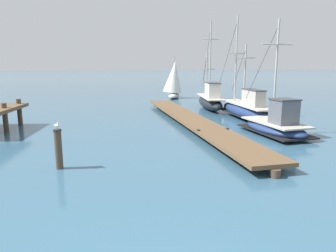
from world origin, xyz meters
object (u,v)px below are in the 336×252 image
(mooring_piling, at_px, (58,148))
(fishing_boat_2, at_px, (210,100))
(perched_seagull, at_px, (57,125))
(distant_sailboat, at_px, (174,80))
(fishing_boat_0, at_px, (276,125))
(fishing_boat_1, at_px, (246,109))

(mooring_piling, bearing_deg, fishing_boat_2, 52.85)
(perched_seagull, xyz_separation_m, distant_sailboat, (9.28, 23.08, 0.46))
(fishing_boat_0, bearing_deg, mooring_piling, -161.59)
(fishing_boat_0, height_order, mooring_piling, fishing_boat_0)
(distant_sailboat, bearing_deg, fishing_boat_0, -85.57)
(fishing_boat_2, distance_m, distant_sailboat, 9.42)
(fishing_boat_1, xyz_separation_m, mooring_piling, (-11.43, -8.76, 0.10))
(mooring_piling, bearing_deg, fishing_boat_1, 37.49)
(fishing_boat_0, distance_m, mooring_piling, 11.38)
(fishing_boat_0, height_order, perched_seagull, fishing_boat_0)
(fishing_boat_0, xyz_separation_m, fishing_boat_1, (0.63, 5.17, 0.11))
(fishing_boat_2, bearing_deg, distant_sailboat, 97.46)
(fishing_boat_1, distance_m, perched_seagull, 14.43)
(fishing_boat_0, relative_size, perched_seagull, 17.63)
(fishing_boat_1, height_order, mooring_piling, fishing_boat_1)
(fishing_boat_1, xyz_separation_m, distant_sailboat, (-2.14, 14.33, 1.41))
(fishing_boat_2, relative_size, distant_sailboat, 1.57)
(mooring_piling, bearing_deg, perched_seagull, 120.75)
(fishing_boat_0, xyz_separation_m, distant_sailboat, (-1.51, 19.50, 1.52))
(fishing_boat_2, xyz_separation_m, distant_sailboat, (-1.21, 9.24, 1.31))
(fishing_boat_0, relative_size, distant_sailboat, 1.32)
(mooring_piling, bearing_deg, fishing_boat_0, 18.41)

